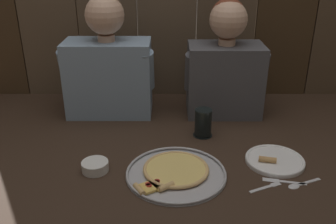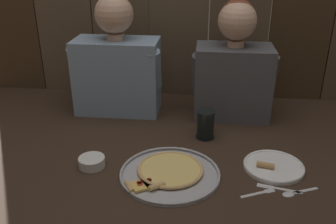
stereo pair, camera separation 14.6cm
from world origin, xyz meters
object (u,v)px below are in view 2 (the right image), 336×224
at_px(dipping_bowl, 92,161).
at_px(diner_right, 234,67).
at_px(pizza_tray, 169,172).
at_px(drinking_glass, 206,125).
at_px(diner_left, 117,61).
at_px(dinner_plate, 273,166).

height_order(dipping_bowl, diner_right, diner_right).
distance_m(pizza_tray, dipping_bowl, 0.30).
bearing_deg(drinking_glass, diner_right, 64.04).
bearing_deg(diner_right, diner_left, 179.98).
bearing_deg(diner_left, drinking_glass, -29.37).
xyz_separation_m(drinking_glass, diner_left, (-0.45, 0.25, 0.20)).
distance_m(pizza_tray, diner_left, 0.69).
relative_size(dipping_bowl, diner_right, 0.18).
bearing_deg(pizza_tray, diner_left, 119.50).
xyz_separation_m(dinner_plate, drinking_glass, (-0.26, 0.23, 0.05)).
height_order(pizza_tray, dipping_bowl, dipping_bowl).
relative_size(pizza_tray, dinner_plate, 1.63).
height_order(drinking_glass, dipping_bowl, drinking_glass).
xyz_separation_m(pizza_tray, drinking_glass, (0.13, 0.31, 0.05)).
distance_m(dipping_bowl, diner_right, 0.80).
distance_m(dipping_bowl, diner_left, 0.59).
bearing_deg(dinner_plate, diner_left, 146.11).
distance_m(diner_left, diner_right, 0.57).
relative_size(dinner_plate, dipping_bowl, 2.27).
bearing_deg(drinking_glass, dinner_plate, -40.56).
bearing_deg(diner_right, dinner_plate, -73.42).
bearing_deg(dipping_bowl, dinner_plate, 4.87).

